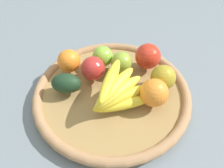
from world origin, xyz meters
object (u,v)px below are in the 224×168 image
object	(u,v)px
apple_0	(163,77)
banana_bunch	(118,92)
apple_4	(93,68)
apple_2	(149,57)
orange_0	(69,61)
apple_3	(122,62)
avocado	(66,83)
apple_1	(103,56)
orange_1	(154,93)

from	to	relation	value
apple_0	banana_bunch	bearing A→B (deg)	-16.67
apple_4	apple_0	distance (m)	0.20
apple_2	apple_4	bearing A→B (deg)	-25.75
apple_4	apple_0	size ratio (longest dim) A/B	1.00
apple_0	orange_0	bearing A→B (deg)	-56.49
apple_3	avocado	size ratio (longest dim) A/B	0.77
apple_1	apple_2	size ratio (longest dim) A/B	0.82
banana_bunch	apple_3	size ratio (longest dim) A/B	2.54
apple_4	apple_2	distance (m)	0.18
apple_4	avocado	xyz separation A→B (m)	(0.09, -0.01, -0.01)
apple_3	apple_0	distance (m)	0.13
apple_3	orange_0	bearing A→B (deg)	-43.24
apple_0	apple_2	bearing A→B (deg)	-111.68
apple_1	avocado	bearing A→B (deg)	6.82
apple_1	avocado	distance (m)	0.15
apple_4	apple_0	xyz separation A→B (m)	(-0.13, 0.16, -0.00)
apple_4	orange_1	bearing A→B (deg)	108.14
apple_3	apple_2	bearing A→B (deg)	149.95
apple_3	avocado	bearing A→B (deg)	-13.61
orange_0	apple_2	distance (m)	0.25
orange_1	avocado	xyz separation A→B (m)	(0.15, -0.19, -0.01)
apple_3	apple_1	size ratio (longest dim) A/B	1.00
avocado	banana_bunch	bearing A→B (deg)	120.85
banana_bunch	apple_1	world-z (taller)	banana_bunch
apple_3	apple_2	xyz separation A→B (m)	(-0.07, 0.04, 0.01)
apple_0	apple_4	bearing A→B (deg)	-52.27
apple_0	apple_2	size ratio (longest dim) A/B	0.90
apple_3	apple_1	world-z (taller)	same
apple_1	avocado	size ratio (longest dim) A/B	0.77
orange_1	apple_0	bearing A→B (deg)	-161.11
apple_1	apple_2	world-z (taller)	apple_2
apple_3	orange_0	world-z (taller)	orange_0
apple_4	avocado	distance (m)	0.09
apple_3	orange_1	bearing A→B (deg)	80.89
orange_0	apple_2	size ratio (longest dim) A/B	0.88
banana_bunch	apple_1	size ratio (longest dim) A/B	2.55
apple_3	apple_0	size ratio (longest dim) A/B	0.91
banana_bunch	apple_3	world-z (taller)	banana_bunch
apple_1	banana_bunch	bearing A→B (deg)	63.80
apple_1	apple_2	distance (m)	0.14
apple_0	avocado	xyz separation A→B (m)	(0.21, -0.17, -0.01)
apple_0	apple_3	bearing A→B (deg)	-72.36
apple_3	apple_4	bearing A→B (deg)	-21.67
apple_3	orange_1	world-z (taller)	orange_1
orange_0	avocado	xyz separation A→B (m)	(0.06, 0.07, -0.01)
orange_0	apple_3	bearing A→B (deg)	136.76
apple_1	avocado	xyz separation A→B (m)	(0.15, 0.02, -0.00)
orange_1	apple_3	bearing A→B (deg)	-99.11
apple_4	banana_bunch	xyz separation A→B (m)	(0.01, 0.12, 0.01)
orange_1	apple_1	bearing A→B (deg)	-89.89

